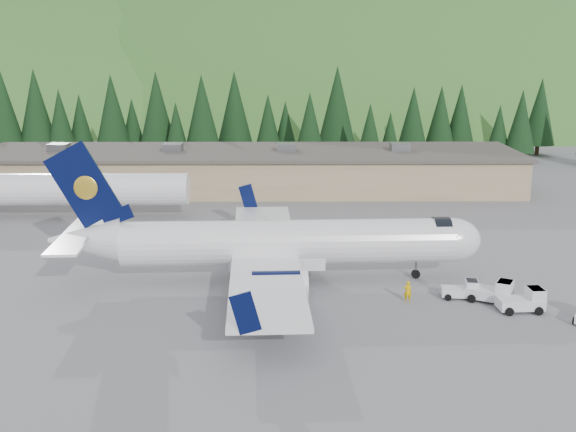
% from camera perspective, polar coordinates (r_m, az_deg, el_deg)
% --- Properties ---
extents(ground, '(600.00, 600.00, 0.00)m').
position_cam_1_polar(ground, '(59.69, 0.04, -5.10)').
color(ground, slate).
extents(airliner, '(35.23, 33.01, 11.70)m').
position_cam_1_polar(airliner, '(58.72, -0.97, -2.23)').
color(airliner, white).
rests_on(airliner, ground).
extents(second_airliner, '(27.50, 11.00, 10.05)m').
position_cam_1_polar(second_airliner, '(83.78, -17.39, 2.10)').
color(second_airliner, white).
rests_on(second_airliner, ground).
extents(baggage_tug_a, '(2.85, 1.91, 1.44)m').
position_cam_1_polar(baggage_tug_a, '(57.08, 13.65, -5.70)').
color(baggage_tug_a, silver).
rests_on(baggage_tug_a, ground).
extents(baggage_tug_b, '(3.70, 3.10, 1.76)m').
position_cam_1_polar(baggage_tug_b, '(56.79, 15.94, -5.79)').
color(baggage_tug_b, silver).
rests_on(baggage_tug_b, ground).
extents(terminal_building, '(71.00, 17.00, 6.10)m').
position_cam_1_polar(terminal_building, '(96.08, -3.12, 3.70)').
color(terminal_building, '#97795D').
rests_on(terminal_building, ground).
extents(baggage_tug_d, '(3.34, 2.13, 1.74)m').
position_cam_1_polar(baggage_tug_d, '(55.62, 18.18, -6.39)').
color(baggage_tug_d, silver).
rests_on(baggage_tug_d, ground).
extents(ramp_worker, '(0.63, 0.44, 1.65)m').
position_cam_1_polar(ramp_worker, '(55.40, 9.44, -5.90)').
color(ramp_worker, '#E4AE00').
rests_on(ramp_worker, ground).
extents(tree_line, '(113.20, 16.88, 14.03)m').
position_cam_1_polar(tree_line, '(120.43, -4.58, 7.96)').
color(tree_line, black).
rests_on(tree_line, ground).
extents(hills, '(614.00, 330.00, 300.00)m').
position_cam_1_polar(hills, '(287.98, 10.50, -7.34)').
color(hills, '#25501F').
rests_on(hills, ground).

